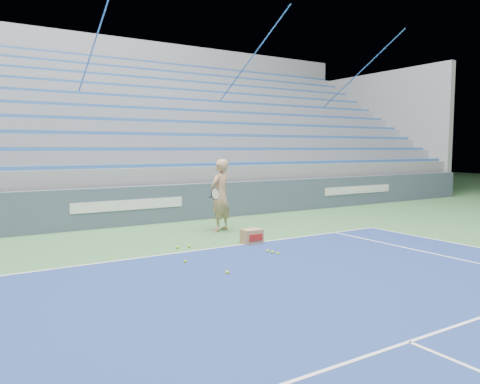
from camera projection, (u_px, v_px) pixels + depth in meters
name	position (u px, v px, depth m)	size (l,w,h in m)	color
sponsor_barrier	(128.00, 206.00, 13.16)	(30.00, 0.32, 1.10)	#404D61
bleachers	(77.00, 144.00, 17.81)	(31.00, 9.15, 7.30)	gray
tennis_player	(220.00, 195.00, 12.26)	(1.01, 0.97, 1.89)	tan
ball_box	(252.00, 236.00, 10.69)	(0.45, 0.35, 0.33)	#A87B51
tennis_ball_0	(272.00, 252.00, 9.65)	(0.07, 0.07, 0.07)	#BAE02D
tennis_ball_1	(178.00, 247.00, 10.13)	(0.07, 0.07, 0.07)	#BAE02D
tennis_ball_2	(227.00, 272.00, 8.08)	(0.07, 0.07, 0.07)	#BAE02D
tennis_ball_3	(255.00, 238.00, 11.14)	(0.07, 0.07, 0.07)	#BAE02D
tennis_ball_4	(189.00, 246.00, 10.25)	(0.07, 0.07, 0.07)	#BAE02D
tennis_ball_5	(185.00, 261.00, 8.86)	(0.07, 0.07, 0.07)	#BAE02D
tennis_ball_6	(278.00, 253.00, 9.54)	(0.07, 0.07, 0.07)	#BAE02D
tennis_ball_7	(268.00, 251.00, 9.76)	(0.07, 0.07, 0.07)	#BAE02D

